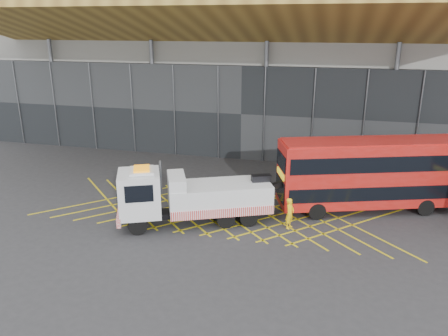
# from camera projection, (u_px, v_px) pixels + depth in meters

# --- Properties ---
(ground_plane) EXTENTS (120.00, 120.00, 0.00)m
(ground_plane) POSITION_uv_depth(u_px,v_px,m) (174.00, 206.00, 28.39)
(ground_plane) COLOR #2C2C2E
(road_markings) EXTENTS (23.16, 7.16, 0.01)m
(road_markings) POSITION_uv_depth(u_px,v_px,m) (221.00, 211.00, 27.64)
(road_markings) COLOR gold
(road_markings) RESTS_ON ground_plane
(construction_building) EXTENTS (55.00, 23.97, 18.00)m
(construction_building) POSITION_uv_depth(u_px,v_px,m) (256.00, 49.00, 42.04)
(construction_building) COLOR gray
(construction_building) RESTS_ON ground_plane
(recovery_truck) EXTENTS (10.17, 5.92, 3.67)m
(recovery_truck) POSITION_uv_depth(u_px,v_px,m) (190.00, 196.00, 25.54)
(recovery_truck) COLOR black
(recovery_truck) RESTS_ON ground_plane
(bus_towed) EXTENTS (11.46, 6.17, 4.58)m
(bus_towed) POSITION_uv_depth(u_px,v_px,m) (370.00, 172.00, 27.11)
(bus_towed) COLOR #AD140F
(bus_towed) RESTS_ON ground_plane
(worker) EXTENTS (0.64, 0.78, 1.84)m
(worker) POSITION_uv_depth(u_px,v_px,m) (290.00, 213.00, 25.13)
(worker) COLOR yellow
(worker) RESTS_ON ground_plane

